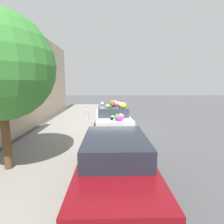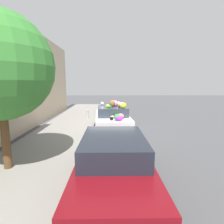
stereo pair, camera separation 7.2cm
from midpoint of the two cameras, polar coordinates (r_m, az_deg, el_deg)
The scene contains 6 objects.
ground_plane at distance 10.22m, azimuth -0.36°, elevation -6.03°, with size 60.00×60.00×0.00m, color #4C4C4F.
sidewalk_curb at distance 10.53m, azimuth -15.29°, elevation -5.56°, with size 24.00×3.20×0.12m.
building_facade at distance 10.89m, azimuth -27.67°, elevation 9.72°, with size 18.00×1.20×6.05m.
fire_hydrant at distance 13.10m, azimuth -8.25°, elevation -0.61°, with size 0.20×0.20×0.70m.
art_car at distance 10.00m, azimuth -0.14°, elevation -1.80°, with size 4.27×2.09×1.79m.
parked_car_plain at distance 4.65m, azimuth 0.53°, elevation -15.61°, with size 4.49×1.76×1.44m.
Camera 1 is at (-9.86, 0.13, 2.71)m, focal length 28.00 mm.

